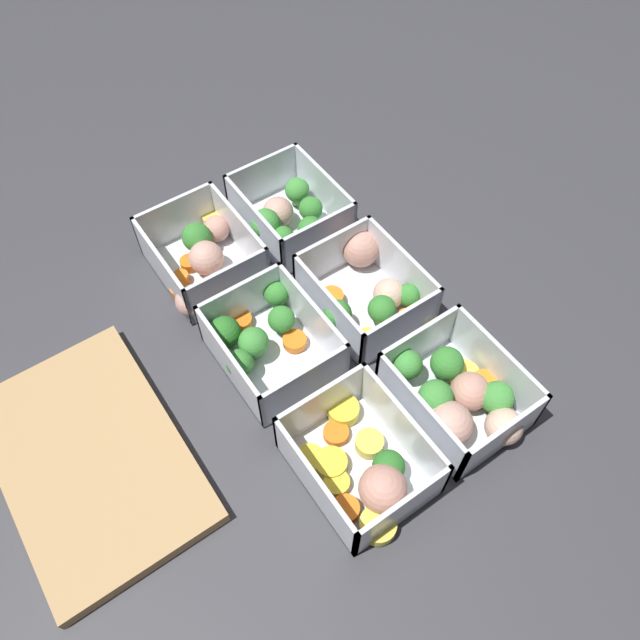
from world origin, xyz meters
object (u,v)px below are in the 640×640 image
at_px(container_near_left, 459,397).
at_px(container_far_left, 364,468).
at_px(container_near_center, 368,289).
at_px(container_far_right, 203,257).
at_px(container_near_right, 289,214).
at_px(container_far_center, 263,339).

xyz_separation_m(container_near_left, container_far_left, (-0.00, 0.14, -0.00)).
bearing_deg(container_near_center, container_far_right, 41.35).
relative_size(container_near_right, container_far_right, 0.87).
xyz_separation_m(container_near_right, container_far_left, (-0.35, 0.13, -0.00)).
xyz_separation_m(container_near_left, container_near_right, (0.34, 0.00, 0.00)).
relative_size(container_near_left, container_far_left, 1.01).
xyz_separation_m(container_far_left, container_far_right, (0.35, 0.00, 0.00)).
bearing_deg(container_near_center, container_far_left, 141.69).
bearing_deg(container_near_left, container_near_right, 0.50).
height_order(container_near_center, container_far_center, same).
bearing_deg(container_near_left, container_far_right, 21.41).
distance_m(container_far_center, container_far_right, 0.15).
relative_size(container_near_left, container_far_right, 0.98).
bearing_deg(container_far_left, container_near_right, -20.93).
bearing_deg(container_far_right, container_far_center, 178.93).
relative_size(container_far_left, container_far_right, 0.97).
relative_size(container_near_center, container_far_left, 1.10).
distance_m(container_near_center, container_far_left, 0.23).
height_order(container_far_left, container_far_right, same).
xyz_separation_m(container_far_center, container_far_right, (0.15, -0.00, -0.00)).
bearing_deg(container_far_right, container_near_right, -91.40).
bearing_deg(container_near_center, container_near_left, 176.85).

